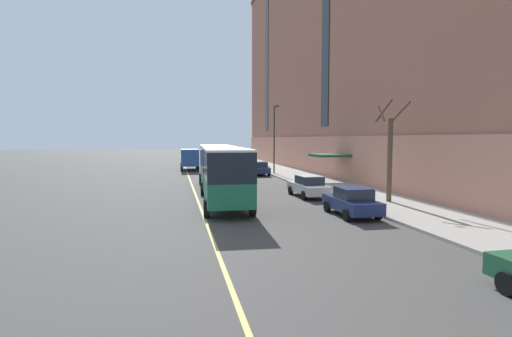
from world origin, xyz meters
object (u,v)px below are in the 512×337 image
Objects in this scene: parked_car_darkgray_1 at (249,165)px; parked_car_navy_5 at (352,202)px; parked_car_white_2 at (308,186)px; fire_hydrant at (269,169)px; street_lamp at (275,133)px; parked_car_navy_6 at (259,168)px; city_bus at (220,167)px; box_truck at (190,158)px; parked_car_silver_0 at (241,162)px; street_tree_mid_block at (390,152)px.

parked_car_navy_5 is (-0.03, -30.42, -0.00)m from parked_car_darkgray_1.
parked_car_white_2 is (-0.04, -23.31, -0.00)m from parked_car_darkgray_1.
parked_car_darkgray_1 is at bearing 116.74° from fire_hydrant.
street_lamp is 4.91m from fire_hydrant.
parked_car_darkgray_1 is 23.31m from parked_car_white_2.
parked_car_white_2 is 1.08× the size of parked_car_navy_6.
street_lamp is 10.80× the size of fire_hydrant.
parked_car_navy_5 is at bearing -89.95° from parked_car_white_2.
parked_car_white_2 is 1.09× the size of parked_car_navy_5.
city_bus is 24.26m from box_truck.
street_lamp is at bearing -72.05° from parked_car_darkgray_1.
city_bus reaches higher than parked_car_silver_0.
street_lamp is at bearing 95.90° from street_tree_mid_block.
city_bus is at bearing 151.76° from street_tree_mid_block.
parked_car_darkgray_1 is at bearing 89.94° from parked_car_navy_5.
parked_car_white_2 is 7.11m from parked_car_navy_5.
parked_car_darkgray_1 and parked_car_white_2 have the same top height.
street_lamp reaches higher than box_truck.
parked_car_navy_5 is (0.01, -7.11, -0.00)m from parked_car_white_2.
street_lamp reaches higher than city_bus.
parked_car_darkgray_1 is 6.07m from parked_car_navy_6.
parked_car_white_2 is 19.84m from fire_hydrant.
parked_car_silver_0 is at bearing 77.42° from city_bus.
street_tree_mid_block is 9.18× the size of fire_hydrant.
parked_car_silver_0 is 33.89m from street_tree_mid_block.
parked_car_navy_6 is 0.55× the size of street_lamp.
city_bus is 3.96× the size of parked_car_silver_0.
street_tree_mid_block is at bearing -78.97° from parked_car_navy_6.
city_bus is 10.88m from parked_car_navy_5.
parked_car_darkgray_1 is 27.48m from street_tree_mid_block.
street_tree_mid_block is (4.09, -20.98, 2.56)m from parked_car_navy_6.
fire_hydrant is (1.82, 26.86, -0.29)m from parked_car_navy_5.
street_lamp is at bearing -42.41° from box_truck.
fire_hydrant is (9.24, -6.25, -1.12)m from box_truck.
box_truck is (-7.41, 33.11, 0.84)m from parked_car_navy_5.
parked_car_darkgray_1 is 4.00m from fire_hydrant.
parked_car_navy_6 is at bearing -90.39° from parked_car_silver_0.
box_truck reaches higher than parked_car_navy_6.
street_tree_mid_block is at bearing -28.24° from city_bus.
parked_car_navy_6 is at bearing -49.64° from box_truck.
parked_car_navy_5 is 26.92m from fire_hydrant.
fire_hydrant is (-2.29, 23.49, -2.85)m from street_tree_mid_block.
parked_car_darkgray_1 is at bearing -90.70° from parked_car_silver_0.
fire_hydrant is at bearing -80.34° from parked_car_silver_0.
box_truck reaches higher than parked_car_silver_0.
parked_car_silver_0 is at bearing 96.80° from street_tree_mid_block.
street_lamp reaches higher than parked_car_silver_0.
parked_car_darkgray_1 is 7.96m from box_truck.
box_truck reaches higher than parked_car_navy_5.
street_tree_mid_block reaches higher than parked_car_navy_5.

